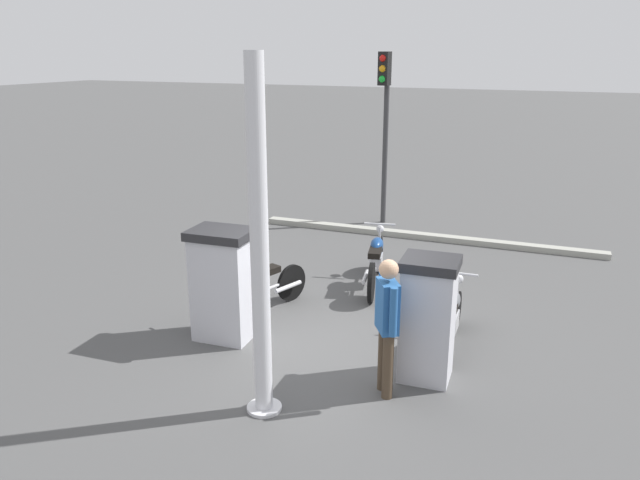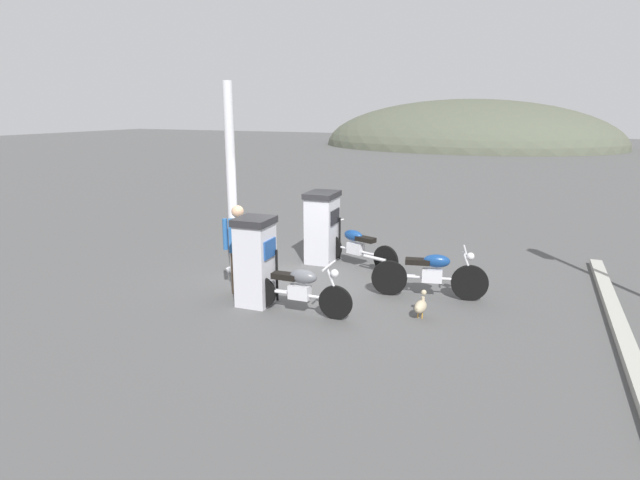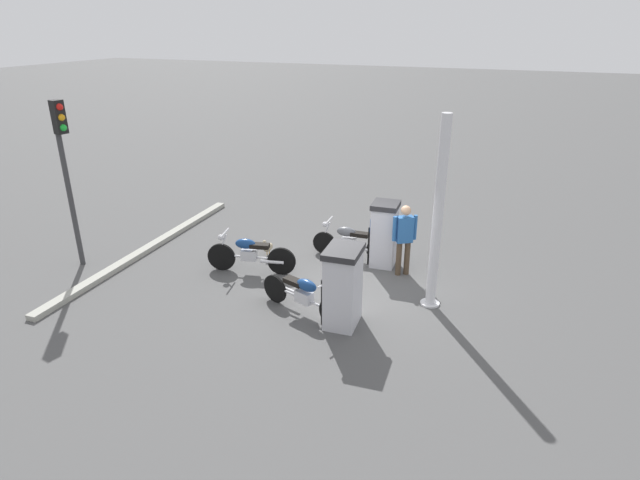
# 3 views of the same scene
# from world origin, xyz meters

# --- Properties ---
(ground_plane) EXTENTS (120.00, 120.00, 0.00)m
(ground_plane) POSITION_xyz_m (0.00, 0.00, 0.00)
(ground_plane) COLOR #4C4C4C
(fuel_pump_near) EXTENTS (0.66, 0.71, 1.57)m
(fuel_pump_near) POSITION_xyz_m (-0.31, -1.45, 0.80)
(fuel_pump_near) COLOR silver
(fuel_pump_near) RESTS_ON ground
(fuel_pump_far) EXTENTS (0.70, 0.89, 1.60)m
(fuel_pump_far) POSITION_xyz_m (-0.31, 1.45, 0.81)
(fuel_pump_far) COLOR silver
(fuel_pump_far) RESTS_ON ground
(motorcycle_near_pump) EXTENTS (1.96, 0.56, 0.93)m
(motorcycle_near_pump) POSITION_xyz_m (0.59, -1.55, 0.45)
(motorcycle_near_pump) COLOR black
(motorcycle_near_pump) RESTS_ON ground
(motorcycle_far_pump) EXTENTS (2.04, 0.89, 0.94)m
(motorcycle_far_pump) POSITION_xyz_m (0.52, 1.42, 0.47)
(motorcycle_far_pump) COLOR black
(motorcycle_far_pump) RESTS_ON ground
(motorcycle_extra) EXTENTS (2.07, 0.68, 0.97)m
(motorcycle_extra) POSITION_xyz_m (2.45, 0.12, 0.47)
(motorcycle_extra) COLOR black
(motorcycle_extra) RESTS_ON ground
(attendant_person) EXTENTS (0.53, 0.38, 1.68)m
(attendant_person) POSITION_xyz_m (-0.87, -1.10, 0.97)
(attendant_person) COLOR #473828
(attendant_person) RESTS_ON ground
(wandering_duck) EXTENTS (0.21, 0.45, 0.45)m
(wandering_duck) POSITION_xyz_m (2.52, -0.91, 0.22)
(wandering_duck) COLOR tan
(wandering_duck) RESTS_ON ground
(canopy_support_pole) EXTENTS (0.40, 0.40, 3.93)m
(canopy_support_pole) POSITION_xyz_m (-1.75, 0.06, 1.89)
(canopy_support_pole) COLOR silver
(canopy_support_pole) RESTS_ON ground
(road_edge_kerb) EXTENTS (0.49, 7.39, 0.12)m
(road_edge_kerb) POSITION_xyz_m (5.50, 0.00, 0.06)
(road_edge_kerb) COLOR #9E9E93
(road_edge_kerb) RESTS_ON ground
(distant_hill_main) EXTENTS (26.51, 20.61, 8.42)m
(distant_hill_main) POSITION_xyz_m (-3.16, 40.91, 0.00)
(distant_hill_main) COLOR #4C5142
(distant_hill_main) RESTS_ON ground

